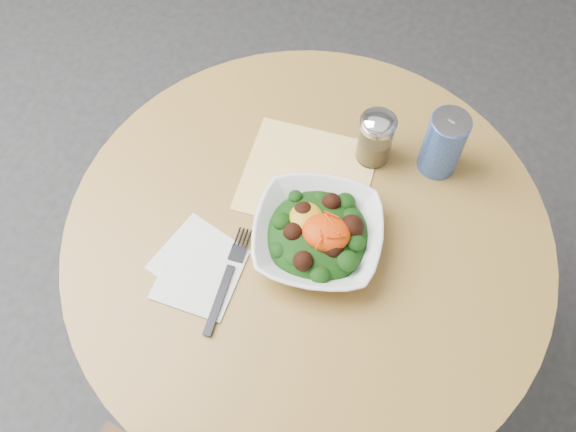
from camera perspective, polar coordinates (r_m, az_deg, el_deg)
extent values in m
plane|color=#2B2B2E|center=(1.87, 1.15, -12.11)|extent=(6.00, 6.00, 0.00)
cylinder|color=black|center=(1.86, 1.16, -11.98)|extent=(0.52, 0.52, 0.03)
cylinder|color=black|center=(1.54, 1.39, -8.41)|extent=(0.10, 0.10, 0.71)
cylinder|color=#A6823C|center=(1.19, 1.77, -2.26)|extent=(0.90, 0.90, 0.04)
cube|color=#ECA80C|center=(1.23, 1.72, 3.56)|extent=(0.25, 0.23, 0.00)
cube|color=silver|center=(1.16, -7.99, -3.86)|extent=(0.17, 0.17, 0.00)
cube|color=silver|center=(1.15, -7.93, -5.30)|extent=(0.14, 0.14, 0.00)
imported|color=white|center=(1.14, 2.64, -1.76)|extent=(0.26, 0.26, 0.06)
ellipsoid|color=black|center=(1.14, 2.64, -1.79)|extent=(0.19, 0.19, 0.07)
ellipsoid|color=#BD8612|center=(1.13, 1.63, -0.07)|extent=(0.06, 0.06, 0.02)
ellipsoid|color=#F24205|center=(1.11, 3.42, -1.46)|extent=(0.08, 0.07, 0.04)
cube|color=black|center=(1.12, -6.14, -7.42)|extent=(0.02, 0.13, 0.00)
cube|color=black|center=(1.16, -4.29, -2.69)|extent=(0.03, 0.07, 0.00)
cylinder|color=silver|center=(1.23, 7.73, 6.65)|extent=(0.07, 0.07, 0.10)
cylinder|color=#A2884B|center=(1.25, 7.62, 6.08)|extent=(0.06, 0.06, 0.06)
cylinder|color=silver|center=(1.19, 8.05, 8.16)|extent=(0.07, 0.07, 0.01)
ellipsoid|color=silver|center=(1.18, 8.08, 8.33)|extent=(0.07, 0.07, 0.03)
cylinder|color=navy|center=(1.23, 13.64, 6.25)|extent=(0.07, 0.07, 0.14)
cylinder|color=silver|center=(1.17, 14.37, 8.20)|extent=(0.07, 0.07, 0.00)
cube|color=silver|center=(1.17, 14.63, 8.55)|extent=(0.02, 0.03, 0.00)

